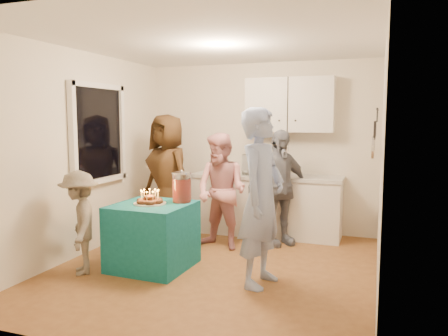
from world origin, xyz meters
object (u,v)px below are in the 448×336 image
(counter, at_px, (266,206))
(microwave, at_px, (263,165))
(punch_jar, at_px, (182,188))
(party_table, at_px, (153,236))
(man_birthday, at_px, (262,197))
(child_near_left, at_px, (80,223))
(woman_back_center, at_px, (221,191))
(woman_back_left, at_px, (167,176))
(woman_back_right, at_px, (279,188))

(counter, relative_size, microwave, 3.98)
(punch_jar, bearing_deg, microwave, 71.54)
(party_table, height_order, man_birthday, man_birthday)
(counter, relative_size, child_near_left, 1.88)
(microwave, distance_m, child_near_left, 2.83)
(child_near_left, bearing_deg, woman_back_center, 103.48)
(woman_back_left, bearing_deg, counter, 50.57)
(microwave, relative_size, man_birthday, 0.30)
(microwave, xyz_separation_m, party_table, (-0.84, -1.90, -0.68))
(party_table, distance_m, woman_back_right, 1.90)
(punch_jar, bearing_deg, counter, 69.83)
(woman_back_left, height_order, woman_back_center, woman_back_left)
(party_table, relative_size, man_birthday, 0.46)
(microwave, height_order, man_birthday, man_birthday)
(punch_jar, bearing_deg, party_table, -142.06)
(microwave, bearing_deg, punch_jar, -98.39)
(woman_back_left, xyz_separation_m, woman_back_right, (1.63, 0.14, -0.10))
(microwave, height_order, child_near_left, microwave)
(party_table, bearing_deg, woman_back_center, 63.51)
(microwave, distance_m, man_birthday, 2.04)
(party_table, bearing_deg, punch_jar, 37.94)
(punch_jar, xyz_separation_m, woman_back_center, (0.22, 0.78, -0.15))
(woman_back_center, relative_size, woman_back_right, 0.97)
(woman_back_right, distance_m, child_near_left, 2.65)
(child_near_left, bearing_deg, woman_back_right, 97.78)
(punch_jar, height_order, woman_back_left, woman_back_left)
(counter, height_order, child_near_left, child_near_left)
(counter, height_order, man_birthday, man_birthday)
(man_birthday, xyz_separation_m, woman_back_right, (-0.15, 1.51, -0.13))
(microwave, xyz_separation_m, woman_back_right, (0.34, -0.47, -0.26))
(punch_jar, height_order, woman_back_center, woman_back_center)
(counter, distance_m, punch_jar, 1.86)
(punch_jar, bearing_deg, woman_back_center, 74.37)
(microwave, relative_size, woman_back_center, 0.35)
(woman_back_center, bearing_deg, woman_back_left, 178.54)
(woman_back_left, xyz_separation_m, woman_back_center, (0.95, -0.28, -0.12))
(counter, distance_m, microwave, 0.64)
(counter, xyz_separation_m, man_birthday, (0.44, -1.98, 0.50))
(counter, distance_m, woman_back_center, 1.04)
(counter, distance_m, man_birthday, 2.08)
(man_birthday, bearing_deg, microwave, 23.33)
(woman_back_center, bearing_deg, counter, 81.26)
(man_birthday, height_order, woman_back_center, man_birthday)
(woman_back_left, bearing_deg, man_birthday, -11.25)
(party_table, relative_size, punch_jar, 2.50)
(microwave, bearing_deg, woman_back_center, -100.78)
(woman_back_left, distance_m, woman_back_right, 1.64)
(microwave, bearing_deg, woman_back_right, -43.78)
(microwave, relative_size, party_table, 0.65)
(counter, distance_m, party_table, 2.10)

